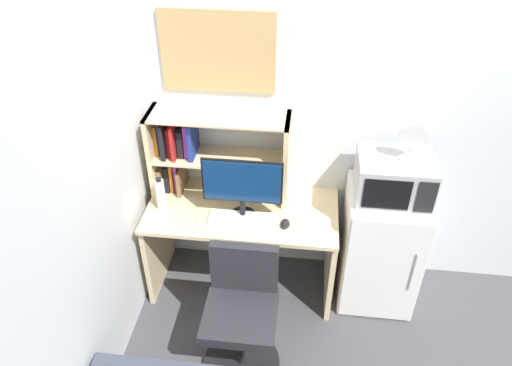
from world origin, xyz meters
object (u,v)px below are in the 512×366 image
(monitor, at_px, (242,185))
(keyboard, at_px, (243,219))
(desk_chair, at_px, (242,319))
(mini_fridge, at_px, (380,247))
(water_bottle, at_px, (161,194))
(microwave, at_px, (394,177))
(computer_mouse, at_px, (285,224))
(wall_corkboard, at_px, (218,52))
(desk_fan, at_px, (412,140))
(hutch_bookshelf, at_px, (198,150))

(monitor, height_order, keyboard, monitor)
(desk_chair, bearing_deg, mini_fridge, 37.98)
(water_bottle, relative_size, microwave, 0.53)
(desk_chair, bearing_deg, computer_mouse, 67.38)
(keyboard, bearing_deg, desk_chair, -83.20)
(desk_chair, bearing_deg, microwave, 38.10)
(monitor, bearing_deg, mini_fridge, 6.17)
(mini_fridge, distance_m, wall_corkboard, 1.71)
(wall_corkboard, bearing_deg, monitor, -62.52)
(water_bottle, height_order, desk_fan, desk_fan)
(desk_fan, height_order, wall_corkboard, wall_corkboard)
(mini_fridge, distance_m, desk_chair, 1.11)
(monitor, relative_size, desk_chair, 0.60)
(wall_corkboard, bearing_deg, water_bottle, -135.73)
(hutch_bookshelf, relative_size, mini_fridge, 1.03)
(desk_fan, bearing_deg, desk_chair, -143.98)
(hutch_bookshelf, relative_size, desk_chair, 1.07)
(desk_chair, relative_size, wall_corkboard, 1.21)
(microwave, bearing_deg, desk_fan, -5.14)
(water_bottle, relative_size, mini_fridge, 0.27)
(keyboard, bearing_deg, microwave, 9.16)
(monitor, bearing_deg, keyboard, -81.43)
(wall_corkboard, bearing_deg, desk_fan, -12.79)
(monitor, distance_m, wall_corkboard, 0.84)
(water_bottle, xyz_separation_m, desk_fan, (1.56, 0.08, 0.48))
(computer_mouse, height_order, desk_chair, desk_chair)
(hutch_bookshelf, bearing_deg, desk_fan, -6.58)
(monitor, distance_m, keyboard, 0.25)
(keyboard, height_order, desk_fan, desk_fan)
(water_bottle, height_order, mini_fridge, water_bottle)
(desk_fan, height_order, desk_chair, desk_fan)
(mini_fridge, bearing_deg, microwave, 89.91)
(keyboard, xyz_separation_m, desk_chair, (0.06, -0.54, -0.34))
(monitor, height_order, mini_fridge, monitor)
(hutch_bookshelf, distance_m, water_bottle, 0.39)
(hutch_bookshelf, xyz_separation_m, wall_corkboard, (0.14, 0.12, 0.64))
(monitor, xyz_separation_m, water_bottle, (-0.56, 0.02, -0.14))
(hutch_bookshelf, xyz_separation_m, desk_fan, (1.35, -0.16, 0.26))
(hutch_bookshelf, bearing_deg, keyboard, -41.16)
(keyboard, relative_size, mini_fridge, 0.50)
(keyboard, bearing_deg, hutch_bookshelf, 138.84)
(keyboard, bearing_deg, computer_mouse, -3.33)
(hutch_bookshelf, distance_m, wall_corkboard, 0.67)
(desk_fan, xyz_separation_m, desk_chair, (-0.94, -0.68, -0.93))
(computer_mouse, relative_size, desk_chair, 0.11)
(computer_mouse, height_order, wall_corkboard, wall_corkboard)
(wall_corkboard, bearing_deg, microwave, -13.19)
(microwave, bearing_deg, wall_corkboard, 166.81)
(monitor, bearing_deg, water_bottle, 177.95)
(wall_corkboard, bearing_deg, keyboard, -64.39)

